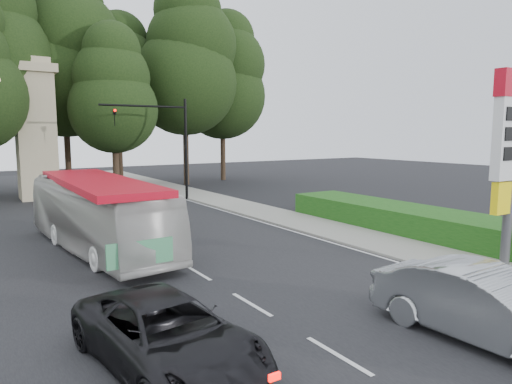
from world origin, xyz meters
TOP-DOWN VIEW (x-y plane):
  - ground at (0.00, 0.00)m, footprint 120.00×120.00m
  - road_surface at (0.00, 12.00)m, footprint 14.00×80.00m
  - sidewalk_right at (8.50, 12.00)m, footprint 3.00×80.00m
  - hedge at (11.50, 8.00)m, footprint 3.00×14.00m
  - traffic_signal_mast at (5.68, 24.00)m, footprint 6.10×0.35m
  - monument at (-2.00, 30.00)m, footprint 3.00×3.00m
  - tree_center_right at (1.00, 35.00)m, footprint 9.24×9.24m
  - tree_east_near at (6.00, 37.00)m, footprint 8.12×8.12m
  - tree_east_mid at (11.00, 33.00)m, footprint 9.52×9.52m
  - tree_far_east at (16.00, 35.00)m, footprint 8.68×8.68m
  - tree_monument_right at (3.50, 29.50)m, footprint 6.72×6.72m
  - transit_bus at (-2.05, 12.44)m, footprint 3.58×10.83m
  - sedan_silver at (3.35, -0.74)m, footprint 2.16×5.32m
  - suv_charcoal at (-3.27, 2.05)m, footprint 3.00×5.42m

SIDE VIEW (x-z plane):
  - ground at x=0.00m, z-range 0.00..0.00m
  - road_surface at x=0.00m, z-range 0.00..0.02m
  - sidewalk_right at x=8.50m, z-range 0.00..0.12m
  - hedge at x=11.50m, z-range 0.00..1.20m
  - suv_charcoal at x=-3.27m, z-range 0.00..1.44m
  - sedan_silver at x=3.35m, z-range 0.00..1.72m
  - transit_bus at x=-2.05m, z-range 0.00..2.96m
  - traffic_signal_mast at x=5.68m, z-range 1.07..8.27m
  - monument at x=-2.00m, z-range 0.08..10.13m
  - tree_monument_right at x=3.50m, z-range 1.41..14.61m
  - tree_east_near at x=6.00m, z-range 1.71..17.66m
  - tree_far_east at x=16.00m, z-range 1.83..18.88m
  - tree_center_right at x=1.00m, z-range 1.94..20.09m
  - tree_east_mid at x=11.00m, z-range 2.00..20.70m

